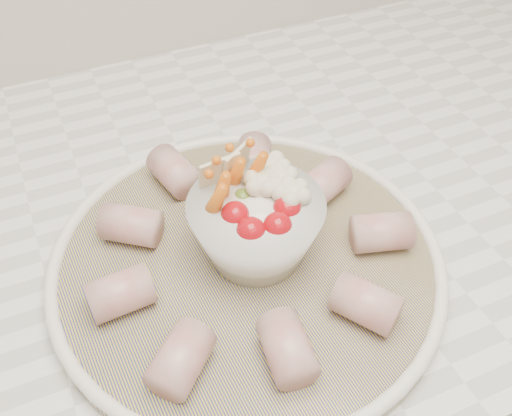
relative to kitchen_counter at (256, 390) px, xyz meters
name	(u,v)px	position (x,y,z in m)	size (l,w,h in m)	color
kitchen_counter	(256,390)	(0.00, 0.00, 0.00)	(2.04, 0.62, 0.92)	beige
serving_platter	(247,261)	(-0.05, -0.10, 0.47)	(0.38, 0.38, 0.02)	navy
veggie_bowl	(256,222)	(-0.04, -0.10, 0.51)	(0.12, 0.12, 0.10)	silver
cured_meat_rolls	(247,245)	(-0.05, -0.10, 0.49)	(0.29, 0.28, 0.04)	#A94D51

